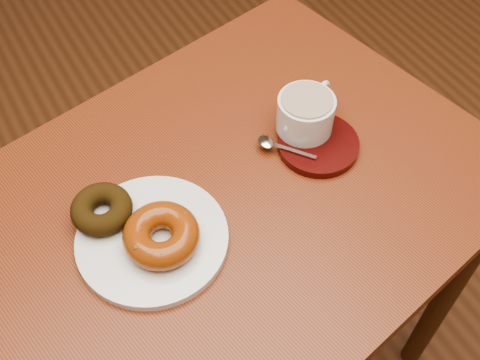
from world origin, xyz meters
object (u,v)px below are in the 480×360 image
cafe_table (230,236)px  saucer (318,144)px  donut_plate (152,239)px  coffee_cup (306,113)px

cafe_table → saucer: size_ratio=7.11×
cafe_table → donut_plate: size_ratio=4.28×
saucer → coffee_cup: coffee_cup is taller
donut_plate → saucer: (0.32, 0.03, 0.00)m
saucer → coffee_cup: 0.06m
donut_plate → saucer: 0.32m
cafe_table → coffee_cup: size_ratio=8.06×
cafe_table → coffee_cup: bearing=4.3°
cafe_table → saucer: bearing=-8.6°
donut_plate → coffee_cup: bearing=12.3°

